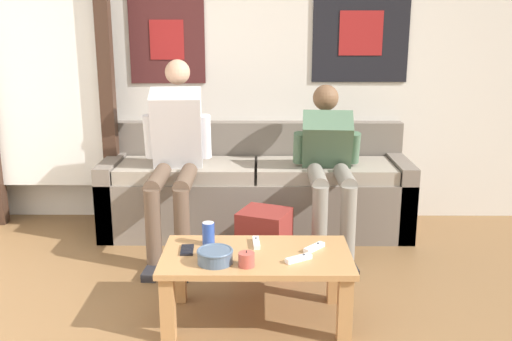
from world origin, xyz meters
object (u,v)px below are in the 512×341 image
object	(u,v)px
person_seated_teen	(329,160)
coffee_table	(256,267)
pillar_candle	(246,260)
game_controller_near_left	(299,258)
game_controller_far_center	(256,243)
couch	(256,192)
game_controller_near_right	(314,247)
person_seated_adult	(175,149)
ceramic_bowl	(215,255)
backpack	(264,242)
cell_phone	(187,250)
drink_can_blue	(208,234)

from	to	relation	value
person_seated_teen	coffee_table	bearing A→B (deg)	-114.83
coffee_table	person_seated_teen	distance (m)	1.20
pillar_candle	game_controller_near_left	world-z (taller)	pillar_candle
coffee_table	game_controller_far_center	bearing A→B (deg)	90.96
couch	game_controller_near_right	world-z (taller)	couch
person_seated_adult	game_controller_near_right	distance (m)	1.34
game_controller_near_right	person_seated_adult	bearing A→B (deg)	131.34
coffee_table	person_seated_adult	xyz separation A→B (m)	(-0.56, 1.03, 0.39)
couch	person_seated_adult	world-z (taller)	person_seated_adult
person_seated_teen	ceramic_bowl	bearing A→B (deg)	-120.58
coffee_table	backpack	bearing A→B (deg)	86.24
game_controller_near_right	cell_phone	size ratio (longest dim) A/B	0.93
game_controller_near_left	game_controller_far_center	bearing A→B (deg)	135.59
cell_phone	game_controller_near_left	bearing A→B (deg)	-12.26
ceramic_bowl	drink_can_blue	distance (m)	0.25
ceramic_bowl	cell_phone	distance (m)	0.22
couch	person_seated_adult	distance (m)	0.75
couch	ceramic_bowl	world-z (taller)	couch
pillar_candle	drink_can_blue	bearing A→B (deg)	126.64
game_controller_far_center	game_controller_near_right	bearing A→B (deg)	-11.93
game_controller_near_left	cell_phone	bearing A→B (deg)	167.74
person_seated_adult	pillar_candle	xyz separation A→B (m)	(0.51, -1.19, -0.28)
person_seated_teen	cell_phone	bearing A→B (deg)	-129.92
person_seated_teen	game_controller_near_right	xyz separation A→B (m)	(-0.18, -0.99, -0.23)
person_seated_adult	ceramic_bowl	size ratio (longest dim) A/B	7.05
person_seated_adult	person_seated_teen	bearing A→B (deg)	0.80
game_controller_far_center	couch	bearing A→B (deg)	90.44
pillar_candle	game_controller_far_center	world-z (taller)	pillar_candle
couch	game_controller_near_right	size ratio (longest dim) A/B	17.26
backpack	pillar_candle	distance (m)	0.82
couch	person_seated_adult	xyz separation A→B (m)	(-0.55, -0.33, 0.40)
coffee_table	cell_phone	world-z (taller)	cell_phone
drink_can_blue	game_controller_far_center	bearing A→B (deg)	-0.95
coffee_table	person_seated_teen	bearing A→B (deg)	65.17
game_controller_near_left	game_controller_far_center	xyz separation A→B (m)	(-0.21, 0.21, 0.00)
game_controller_far_center	game_controller_near_left	bearing A→B (deg)	-44.41
couch	drink_can_blue	xyz separation A→B (m)	(-0.24, -1.24, 0.14)
coffee_table	backpack	distance (m)	0.64
person_seated_teen	backpack	world-z (taller)	person_seated_teen
game_controller_near_right	game_controller_far_center	distance (m)	0.31
game_controller_near_right	coffee_table	bearing A→B (deg)	-169.18
game_controller_near_left	game_controller_near_right	size ratio (longest dim) A/B	1.08
drink_can_blue	game_controller_near_left	bearing A→B (deg)	-24.47
ceramic_bowl	pillar_candle	xyz separation A→B (m)	(0.16, -0.04, -0.00)
couch	cell_phone	distance (m)	1.38
backpack	ceramic_bowl	bearing A→B (deg)	-108.16
person_seated_teen	cell_phone	size ratio (longest dim) A/B	7.82
game_controller_near_left	game_controller_near_right	xyz separation A→B (m)	(0.09, 0.14, 0.00)
pillar_candle	game_controller_near_right	world-z (taller)	pillar_candle
game_controller_near_left	game_controller_near_right	world-z (taller)	same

